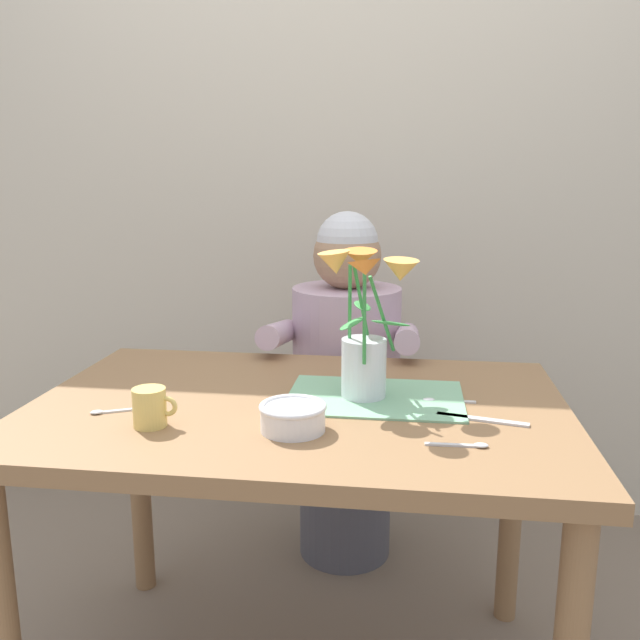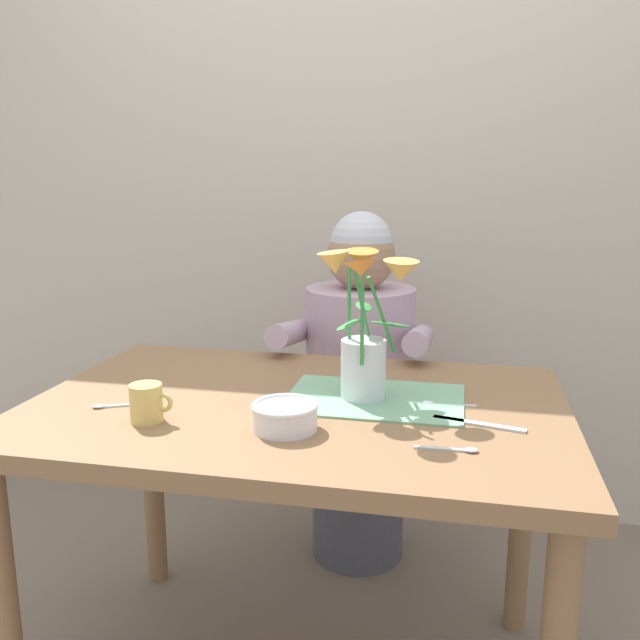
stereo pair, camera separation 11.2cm
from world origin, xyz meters
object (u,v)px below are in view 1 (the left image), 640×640
(flower_vase, at_px, (365,328))
(seated_person, at_px, (346,392))
(tea_cup, at_px, (150,407))
(ceramic_bowl, at_px, (293,416))
(dinner_knife, at_px, (482,420))

(flower_vase, bearing_deg, seated_person, 99.59)
(seated_person, bearing_deg, tea_cup, -108.25)
(ceramic_bowl, bearing_deg, tea_cup, -176.82)
(dinner_knife, bearing_deg, ceramic_bowl, -151.22)
(seated_person, relative_size, flower_vase, 3.33)
(flower_vase, relative_size, dinner_knife, 1.79)
(flower_vase, bearing_deg, ceramic_bowl, -120.34)
(dinner_knife, xyz_separation_m, tea_cup, (-0.67, -0.12, 0.04))
(seated_person, height_order, tea_cup, seated_person)
(tea_cup, bearing_deg, ceramic_bowl, 3.18)
(seated_person, distance_m, tea_cup, 0.89)
(dinner_knife, relative_size, tea_cup, 2.04)
(seated_person, distance_m, flower_vase, 0.67)
(ceramic_bowl, xyz_separation_m, tea_cup, (-0.29, -0.02, 0.01))
(dinner_knife, distance_m, tea_cup, 0.68)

